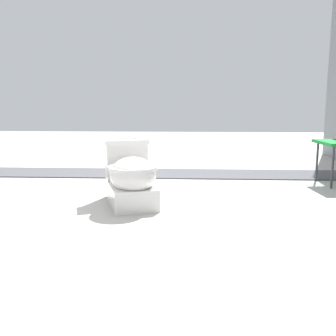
% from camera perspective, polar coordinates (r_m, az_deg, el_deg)
% --- Properties ---
extents(ground_plane, '(14.00, 14.00, 0.00)m').
position_cam_1_polar(ground_plane, '(3.27, -4.16, -4.95)').
color(ground_plane, '#A8A59E').
extents(gravel_strip, '(0.56, 8.00, 0.01)m').
position_cam_1_polar(gravel_strip, '(4.45, 4.18, -0.86)').
color(gravel_strip, '#4C4C51').
rests_on(gravel_strip, ground).
extents(toilet, '(0.71, 0.55, 0.52)m').
position_cam_1_polar(toilet, '(3.16, -5.42, -1.38)').
color(toilet, white).
rests_on(toilet, ground).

